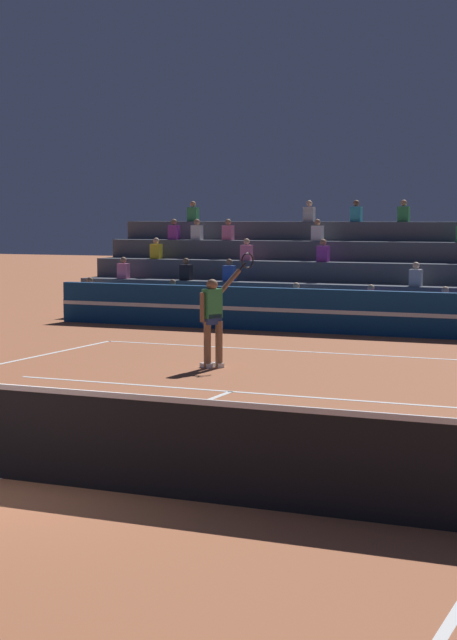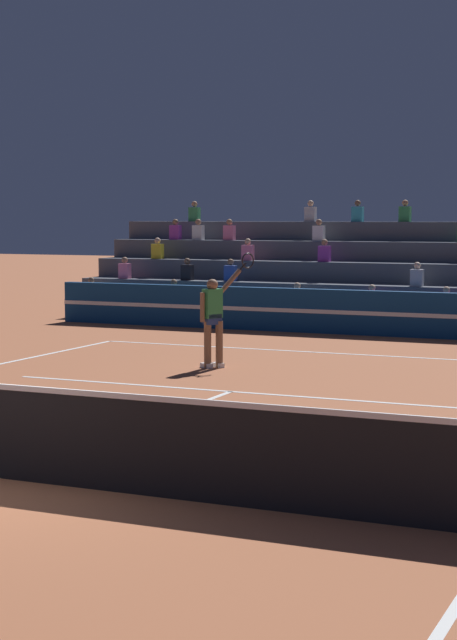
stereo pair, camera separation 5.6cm
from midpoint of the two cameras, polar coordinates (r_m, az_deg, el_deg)
The scene contains 4 objects.
sponsor_banner_wall at distance 26.25m, azimuth 8.27°, elevation 0.35°, with size 18.00×0.26×1.10m.
bleacher_stand at distance 29.88m, azimuth 10.27°, elevation 1.84°, with size 19.19×4.75×3.38m.
tennis_player at distance 20.45m, azimuth -0.70°, elevation 0.16°, with size 0.76×1.25×2.25m.
tennis_ball at distance 14.30m, azimuth -10.49°, elevation -6.09°, with size 0.07×0.07×0.07m, color #C6DB33.
Camera 2 is at (7.07, -9.60, 2.89)m, focal length 60.00 mm.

